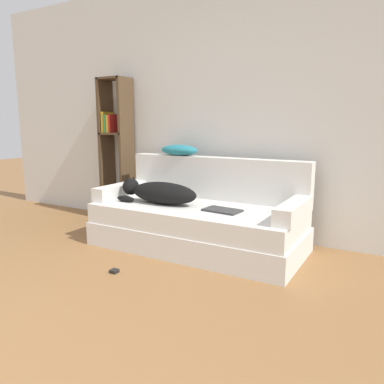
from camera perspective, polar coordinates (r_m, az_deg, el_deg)
The scene contains 10 objects.
wall_back at distance 3.98m, azimuth 7.40°, elevation 12.78°, with size 7.07×0.06×2.70m.
couch at distance 3.59m, azimuth 0.76°, elevation -5.39°, with size 1.98×0.93×0.41m.
couch_backrest at distance 3.84m, azimuth 3.62°, elevation 2.12°, with size 1.94×0.15×0.43m.
couch_arm_left at distance 4.04m, azimuth -10.71°, elevation 0.25°, with size 0.15×0.74×0.14m.
couch_arm_right at distance 3.19m, azimuth 15.29°, elevation -2.66°, with size 0.15×0.74×0.14m.
dog at distance 3.65m, azimuth -5.06°, elevation -0.05°, with size 0.84×0.28×0.24m.
laptop at distance 3.34m, azimuth 4.64°, elevation -2.79°, with size 0.34×0.23×0.02m.
throw_pillow at distance 4.01m, azimuth -1.97°, elevation 6.40°, with size 0.43×0.20×0.11m.
bookshelf at distance 4.65m, azimuth -11.55°, elevation 7.37°, with size 0.35×0.26×1.71m.
power_adapter at distance 3.13m, azimuth -11.77°, elevation -11.72°, with size 0.06×0.06×0.03m.
Camera 1 is at (1.53, -0.66, 1.19)m, focal length 35.00 mm.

